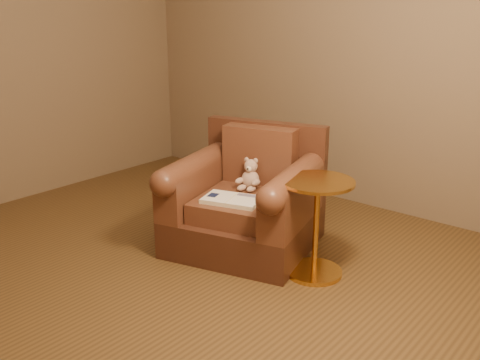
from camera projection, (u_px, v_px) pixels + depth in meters
The scene contains 5 objects.
floor at pixel (158, 273), 3.45m from camera, with size 4.00×4.00×0.00m, color brown.
armchair at pixel (247, 202), 3.77m from camera, with size 1.12×1.09×0.83m.
teddy_bear at pixel (250, 177), 3.79m from camera, with size 0.16×0.19×0.23m.
guidebook at pixel (232, 200), 3.55m from camera, with size 0.43×0.33×0.03m.
side_table at pixel (316, 225), 3.33m from camera, with size 0.45×0.45×0.63m.
Camera 1 is at (2.39, -2.03, 1.64)m, focal length 40.00 mm.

